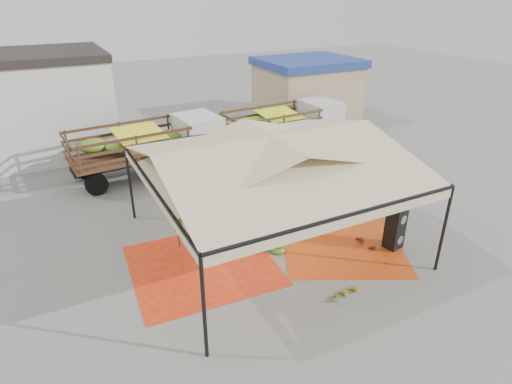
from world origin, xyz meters
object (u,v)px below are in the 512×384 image
vendor (234,190)px  truck_left (154,142)px  speaker_stack (395,227)px  truck_right (289,122)px  banana_heap (258,211)px

vendor → truck_left: 5.72m
speaker_stack → truck_left: truck_left is taller
vendor → truck_right: size_ratio=0.23×
speaker_stack → truck_right: bearing=66.7°
vendor → truck_right: 8.16m
truck_right → banana_heap: bearing=-132.5°
speaker_stack → truck_left: bearing=105.7°
speaker_stack → vendor: size_ratio=0.99×
banana_heap → truck_right: 9.19m
banana_heap → truck_right: truck_right is taller
banana_heap → speaker_stack: size_ratio=3.34×
speaker_stack → truck_right: 11.06m
truck_right → speaker_stack: bearing=-105.5°
speaker_stack → banana_heap: bearing=121.8°
truck_left → truck_right: bearing=-4.4°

